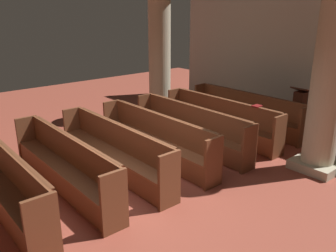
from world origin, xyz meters
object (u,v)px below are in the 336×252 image
Objects in this scene: hymn_book at (257,106)px; pew_row_4 at (114,148)px; pillar_far_side at (160,51)px; pillar_aisle_side at (330,74)px; pew_row_0 at (246,110)px; pew_row_2 at (191,126)px; pew_row_6 at (3,180)px; pew_row_3 at (156,137)px; pew_row_1 at (220,118)px; pew_row_5 at (64,163)px; lectern at (299,110)px.

pew_row_4 is at bearing -105.74° from hymn_book.
pillar_aisle_side is at bearing 0.08° from pillar_far_side.
pew_row_0 and pew_row_2 have the same top height.
pew_row_2 is (0.00, -2.06, 0.00)m from pew_row_0.
pew_row_6 is 5.98m from pillar_aisle_side.
pew_row_3 is at bearing -40.85° from pillar_far_side.
pillar_aisle_side is 4.99m from pillar_far_side.
pew_row_3 is at bearing -139.62° from pillar_aisle_side.
hymn_book reaches higher than pew_row_0.
pew_row_4 is 2.06m from pew_row_6.
pew_row_4 is at bearing -90.00° from pew_row_0.
pew_row_5 is at bearing -90.00° from pew_row_1.
pew_row_0 is at bearing 21.11° from pillar_far_side.
lectern is (0.78, 5.44, -0.05)m from pew_row_4.
pew_row_1 is 0.92× the size of pillar_far_side.
hymn_book is at bearing 11.00° from pew_row_1.
pew_row_0 is 6.17m from pew_row_6.
pew_row_3 is 0.92× the size of pillar_far_side.
pillar_far_side reaches higher than pew_row_1.
pew_row_5 is (0.00, -1.03, 0.00)m from pew_row_4.
pew_row_0 is at bearing 90.00° from pew_row_2.
lectern reaches higher than pew_row_0.
pew_row_6 is at bearing -90.00° from pew_row_3.
pew_row_2 and pew_row_4 have the same top height.
pillar_far_side is at bearing 155.88° from pew_row_2.
pew_row_2 is at bearing -156.17° from pillar_aisle_side.
pew_row_4 is at bearing -128.46° from pillar_aisle_side.
pew_row_4 is 0.92× the size of pillar_far_side.
pew_row_1 is at bearing 90.00° from pew_row_5.
pillar_aisle_side is (2.52, 5.23, 1.43)m from pew_row_6.
hymn_book reaches higher than pew_row_4.
lectern is (0.78, 7.49, -0.05)m from pew_row_6.
pew_row_6 is at bearing -64.70° from pillar_far_side.
hymn_book is at bearing 74.26° from pew_row_4.
lectern is at bearing 84.07° from pew_row_6.
pillar_far_side reaches higher than pew_row_3.
pew_row_0 is at bearing 159.42° from pillar_aisle_side.
pillar_far_side is (-2.47, 1.11, 1.43)m from pew_row_2.
pew_row_4 is at bearing -90.00° from pew_row_1.
pew_row_5 is at bearing -102.10° from hymn_book.
pew_row_3 is 1.00× the size of pew_row_4.
pew_row_0 is at bearing 90.00° from pew_row_4.
pew_row_3 is at bearing 90.00° from pew_row_6.
pew_row_5 is at bearing -120.95° from pillar_aisle_side.
pillar_far_side reaches higher than pew_row_6.
pew_row_1 is 2.85m from pillar_far_side.
pillar_aisle_side is (2.52, 4.20, 1.43)m from pew_row_5.
hymn_book reaches higher than pew_row_3.
hymn_book is (0.92, 3.27, 0.47)m from pew_row_4.
hymn_book is at bearing 52.69° from pew_row_2.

